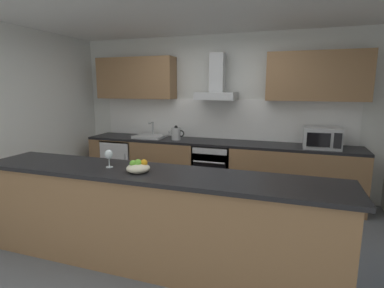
# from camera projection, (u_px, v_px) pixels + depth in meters

# --- Properties ---
(ground) EXTENTS (6.00, 4.80, 0.02)m
(ground) POSITION_uv_depth(u_px,v_px,m) (180.00, 240.00, 3.51)
(ground) COLOR slate
(ceiling) EXTENTS (6.00, 4.80, 0.02)m
(ceiling) POSITION_uv_depth(u_px,v_px,m) (178.00, 1.00, 3.02)
(ceiling) COLOR white
(wall_back) EXTENTS (6.00, 0.12, 2.60)m
(wall_back) POSITION_uv_depth(u_px,v_px,m) (220.00, 114.00, 5.09)
(wall_back) COLOR silver
(wall_back) RESTS_ON ground
(wall_left) EXTENTS (0.12, 4.80, 2.60)m
(wall_left) POSITION_uv_depth(u_px,v_px,m) (4.00, 121.00, 4.06)
(wall_left) COLOR silver
(wall_left) RESTS_ON ground
(backsplash_tile) EXTENTS (4.25, 0.02, 0.66)m
(backsplash_tile) POSITION_uv_depth(u_px,v_px,m) (219.00, 119.00, 5.03)
(backsplash_tile) COLOR white
(counter_back) EXTENTS (4.40, 0.60, 0.90)m
(counter_back) POSITION_uv_depth(u_px,v_px,m) (214.00, 168.00, 4.89)
(counter_back) COLOR olive
(counter_back) RESTS_ON ground
(counter_island) EXTENTS (3.59, 0.64, 0.98)m
(counter_island) POSITION_uv_depth(u_px,v_px,m) (152.00, 219.00, 2.90)
(counter_island) COLOR olive
(counter_island) RESTS_ON ground
(upper_cabinets) EXTENTS (4.34, 0.32, 0.70)m
(upper_cabinets) POSITION_uv_depth(u_px,v_px,m) (218.00, 77.00, 4.76)
(upper_cabinets) COLOR olive
(oven) EXTENTS (0.60, 0.62, 0.80)m
(oven) POSITION_uv_depth(u_px,v_px,m) (214.00, 168.00, 4.87)
(oven) COLOR slate
(oven) RESTS_ON ground
(refrigerator) EXTENTS (0.58, 0.60, 0.85)m
(refrigerator) POSITION_uv_depth(u_px,v_px,m) (123.00, 162.00, 5.40)
(refrigerator) COLOR white
(refrigerator) RESTS_ON ground
(microwave) EXTENTS (0.50, 0.38, 0.30)m
(microwave) POSITION_uv_depth(u_px,v_px,m) (322.00, 138.00, 4.23)
(microwave) COLOR #B7BABC
(microwave) RESTS_ON counter_back
(sink) EXTENTS (0.50, 0.40, 0.26)m
(sink) POSITION_uv_depth(u_px,v_px,m) (150.00, 136.00, 5.15)
(sink) COLOR silver
(sink) RESTS_ON counter_back
(kettle) EXTENTS (0.29, 0.15, 0.24)m
(kettle) POSITION_uv_depth(u_px,v_px,m) (176.00, 133.00, 4.93)
(kettle) COLOR #B7BABC
(kettle) RESTS_ON counter_back
(range_hood) EXTENTS (0.62, 0.45, 0.72)m
(range_hood) POSITION_uv_depth(u_px,v_px,m) (217.00, 85.00, 4.74)
(range_hood) COLOR #B7BABC
(wine_glass) EXTENTS (0.08, 0.08, 0.18)m
(wine_glass) POSITION_uv_depth(u_px,v_px,m) (109.00, 155.00, 2.93)
(wine_glass) COLOR silver
(wine_glass) RESTS_ON counter_island
(fruit_bowl) EXTENTS (0.22, 0.22, 0.13)m
(fruit_bowl) POSITION_uv_depth(u_px,v_px,m) (138.00, 167.00, 2.79)
(fruit_bowl) COLOR beige
(fruit_bowl) RESTS_ON counter_island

